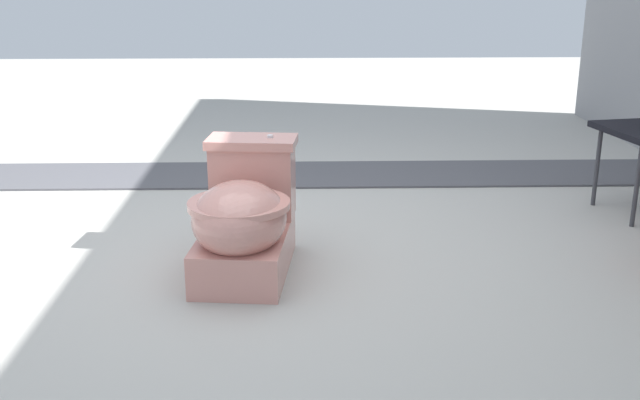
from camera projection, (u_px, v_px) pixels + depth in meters
ground_plane at (256, 248)px, 3.27m from camera, size 14.00×14.00×0.00m
gravel_strip at (352, 174)px, 4.40m from camera, size 0.56×8.00×0.01m
toilet at (244, 220)px, 2.95m from camera, size 0.67×0.44×0.52m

